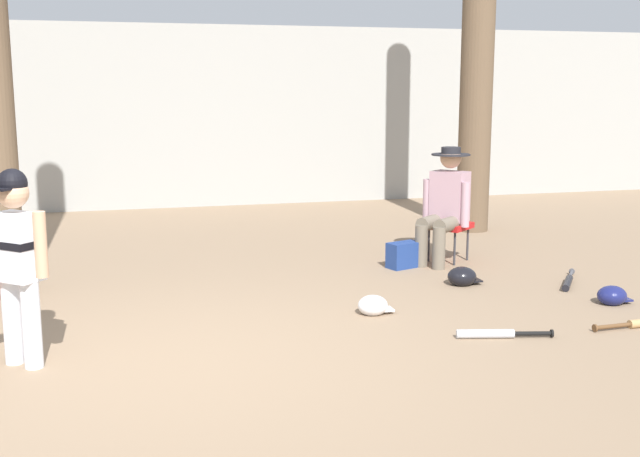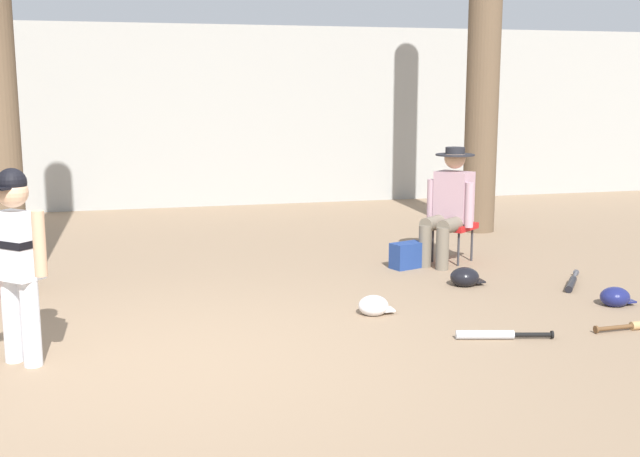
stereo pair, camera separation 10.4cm
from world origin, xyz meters
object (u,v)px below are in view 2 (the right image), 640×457
at_px(handbag_beside_stool, 407,255).
at_px(batting_helmet_navy, 615,297).
at_px(tree_behind_spectator, 484,45).
at_px(batting_helmet_black, 465,277).
at_px(young_ballplayer, 14,254).
at_px(seated_spectator, 449,202).
at_px(folding_stool, 453,227).
at_px(bat_aluminum_silver, 493,335).
at_px(bat_black_composite, 572,283).
at_px(batting_helmet_white, 374,306).

relative_size(handbag_beside_stool, batting_helmet_navy, 1.15).
distance_m(tree_behind_spectator, batting_helmet_black, 3.66).
relative_size(young_ballplayer, seated_spectator, 1.09).
relative_size(seated_spectator, handbag_beside_stool, 3.53).
xyz_separation_m(folding_stool, batting_helmet_navy, (0.64, -1.91, -0.29)).
bearing_deg(folding_stool, batting_helmet_navy, -71.39).
xyz_separation_m(tree_behind_spectator, bat_aluminum_silver, (-1.80, -4.07, -2.29)).
distance_m(batting_helmet_navy, batting_helmet_black, 1.33).
bearing_deg(bat_aluminum_silver, bat_black_composite, 41.30).
relative_size(seated_spectator, batting_helmet_navy, 4.06).
xyz_separation_m(young_ballplayer, batting_helmet_black, (3.73, 1.20, -0.67)).
bearing_deg(seated_spectator, batting_helmet_navy, -68.72).
distance_m(tree_behind_spectator, folding_stool, 2.73).
height_order(batting_helmet_navy, batting_helmet_black, batting_helmet_black).
bearing_deg(seated_spectator, batting_helmet_black, -103.53).
bearing_deg(handbag_beside_stool, young_ballplayer, -149.86).
distance_m(bat_black_composite, batting_helmet_navy, 0.67).
distance_m(seated_spectator, batting_helmet_navy, 2.07).
bearing_deg(bat_aluminum_silver, handbag_beside_stool, 85.17).
height_order(folding_stool, seated_spectator, seated_spectator).
xyz_separation_m(handbag_beside_stool, bat_black_composite, (1.21, -1.07, -0.10)).
distance_m(bat_aluminum_silver, batting_helmet_black, 1.57).
height_order(folding_stool, batting_helmet_white, folding_stool).
height_order(young_ballplayer, batting_helmet_black, young_ballplayer).
bearing_deg(young_ballplayer, batting_helmet_black, 17.86).
distance_m(handbag_beside_stool, batting_helmet_white, 1.72).
relative_size(folding_stool, batting_helmet_white, 1.94).
bearing_deg(bat_aluminum_silver, folding_stool, 73.00).
height_order(bat_black_composite, bat_aluminum_silver, same).
relative_size(handbag_beside_stool, batting_helmet_white, 1.17).
distance_m(handbag_beside_stool, bat_aluminum_silver, 2.32).
bearing_deg(batting_helmet_black, bat_black_composite, -15.54).
bearing_deg(seated_spectator, handbag_beside_stool, -167.43).
relative_size(tree_behind_spectator, handbag_beside_stool, 15.68).
distance_m(batting_helmet_white, batting_helmet_black, 1.30).
bearing_deg(bat_aluminum_silver, batting_helmet_white, 128.52).
bearing_deg(tree_behind_spectator, batting_helmet_white, -126.98).
xyz_separation_m(seated_spectator, handbag_beside_stool, (-0.49, -0.11, -0.51)).
bearing_deg(tree_behind_spectator, bat_black_composite, -97.95).
xyz_separation_m(tree_behind_spectator, batting_helmet_white, (-2.45, -3.25, -2.25)).
height_order(young_ballplayer, folding_stool, young_ballplayer).
distance_m(seated_spectator, batting_helmet_black, 1.10).
height_order(young_ballplayer, seated_spectator, young_ballplayer).
bearing_deg(batting_helmet_black, folding_stool, 73.08).
xyz_separation_m(seated_spectator, batting_helmet_navy, (0.72, -1.85, -0.57)).
relative_size(tree_behind_spectator, bat_black_composite, 8.70).
height_order(young_ballplayer, bat_aluminum_silver, young_ballplayer).
distance_m(handbag_beside_stool, bat_black_composite, 1.62).
relative_size(folding_stool, handbag_beside_stool, 1.65).
bearing_deg(tree_behind_spectator, batting_helmet_navy, -96.52).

